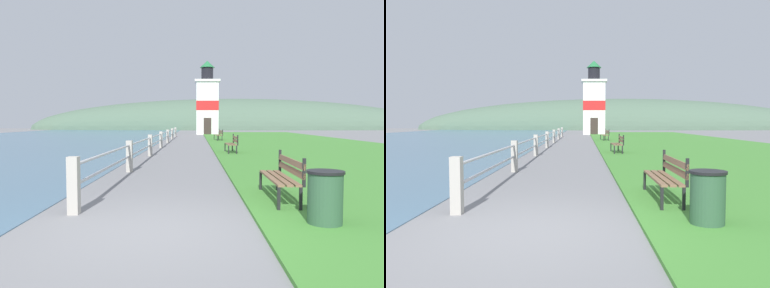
# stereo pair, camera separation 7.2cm
# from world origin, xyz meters

# --- Properties ---
(ground_plane) EXTENTS (160.00, 160.00, 0.00)m
(ground_plane) POSITION_xyz_m (0.00, 0.00, 0.00)
(ground_plane) COLOR slate
(grass_verge) EXTENTS (12.00, 57.70, 0.06)m
(grass_verge) POSITION_xyz_m (7.53, 19.23, 0.03)
(grass_verge) COLOR #428433
(grass_verge) RESTS_ON ground_plane
(seawall_railing) EXTENTS (0.18, 31.88, 0.97)m
(seawall_railing) POSITION_xyz_m (-1.43, 16.85, 0.57)
(seawall_railing) COLOR #A8A399
(seawall_railing) RESTS_ON ground_plane
(park_bench_near) EXTENTS (0.49, 1.95, 0.94)m
(park_bench_near) POSITION_xyz_m (2.30, 2.04, 0.54)
(park_bench_near) COLOR brown
(park_bench_near) RESTS_ON ground_plane
(park_bench_midway) EXTENTS (0.51, 1.74, 0.94)m
(park_bench_midway) POSITION_xyz_m (2.39, 12.87, 0.54)
(park_bench_midway) COLOR brown
(park_bench_midway) RESTS_ON ground_plane
(park_bench_far) EXTENTS (0.63, 1.94, 0.94)m
(park_bench_far) POSITION_xyz_m (2.51, 25.03, 0.54)
(park_bench_far) COLOR brown
(park_bench_far) RESTS_ON ground_plane
(lighthouse) EXTENTS (3.00, 3.00, 8.85)m
(lighthouse) POSITION_xyz_m (2.02, 40.24, 3.76)
(lighthouse) COLOR white
(lighthouse) RESTS_ON ground_plane
(trash_bin) EXTENTS (0.54, 0.54, 0.84)m
(trash_bin) POSITION_xyz_m (2.51, 0.26, 0.42)
(trash_bin) COLOR #2D5138
(trash_bin) RESTS_ON ground_plane
(distant_hillside) EXTENTS (80.00, 16.00, 12.00)m
(distant_hillside) POSITION_xyz_m (8.00, 68.47, 0.00)
(distant_hillside) COLOR #4C6651
(distant_hillside) RESTS_ON ground_plane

